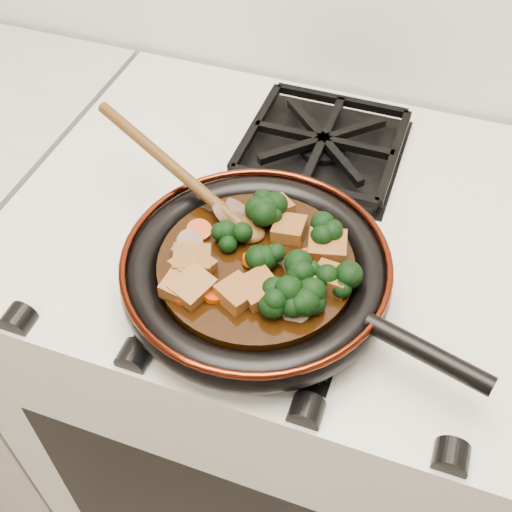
% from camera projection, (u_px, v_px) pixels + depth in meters
% --- Properties ---
extents(stove, '(0.76, 0.60, 0.90)m').
position_uv_depth(stove, '(284.00, 384.00, 1.21)').
color(stove, beige).
rests_on(stove, ground).
extents(burner_grate_front, '(0.23, 0.23, 0.03)m').
position_uv_depth(burner_grate_front, '(260.00, 283.00, 0.77)').
color(burner_grate_front, black).
rests_on(burner_grate_front, stove).
extents(burner_grate_back, '(0.23, 0.23, 0.03)m').
position_uv_depth(burner_grate_back, '(323.00, 144.00, 0.95)').
color(burner_grate_back, black).
rests_on(burner_grate_back, stove).
extents(skillet, '(0.43, 0.32, 0.05)m').
position_uv_depth(skillet, '(258.00, 272.00, 0.75)').
color(skillet, black).
rests_on(skillet, burner_grate_front).
extents(braising_sauce, '(0.23, 0.23, 0.02)m').
position_uv_depth(braising_sauce, '(256.00, 268.00, 0.74)').
color(braising_sauce, black).
rests_on(braising_sauce, skillet).
extents(tofu_cube_0, '(0.04, 0.04, 0.02)m').
position_uv_depth(tofu_cube_0, '(289.00, 229.00, 0.76)').
color(tofu_cube_0, brown).
rests_on(tofu_cube_0, braising_sauce).
extents(tofu_cube_1, '(0.05, 0.05, 0.02)m').
position_uv_depth(tofu_cube_1, '(277.00, 209.00, 0.78)').
color(tofu_cube_1, brown).
rests_on(tofu_cube_1, braising_sauce).
extents(tofu_cube_2, '(0.06, 0.06, 0.03)m').
position_uv_depth(tofu_cube_2, '(192.00, 262.00, 0.72)').
color(tofu_cube_2, brown).
rests_on(tofu_cube_2, braising_sauce).
extents(tofu_cube_3, '(0.05, 0.05, 0.03)m').
position_uv_depth(tofu_cube_3, '(327.00, 248.00, 0.74)').
color(tofu_cube_3, brown).
rests_on(tofu_cube_3, braising_sauce).
extents(tofu_cube_4, '(0.04, 0.04, 0.03)m').
position_uv_depth(tofu_cube_4, '(181.00, 286.00, 0.70)').
color(tofu_cube_4, brown).
rests_on(tofu_cube_4, braising_sauce).
extents(tofu_cube_5, '(0.04, 0.04, 0.03)m').
position_uv_depth(tofu_cube_5, '(331.00, 279.00, 0.71)').
color(tofu_cube_5, brown).
rests_on(tofu_cube_5, braising_sauce).
extents(tofu_cube_6, '(0.05, 0.06, 0.03)m').
position_uv_depth(tofu_cube_6, '(193.00, 288.00, 0.70)').
color(tofu_cube_6, brown).
rests_on(tofu_cube_6, braising_sauce).
extents(tofu_cube_7, '(0.05, 0.05, 0.03)m').
position_uv_depth(tofu_cube_7, '(192.00, 268.00, 0.72)').
color(tofu_cube_7, brown).
rests_on(tofu_cube_7, braising_sauce).
extents(tofu_cube_8, '(0.06, 0.06, 0.03)m').
position_uv_depth(tofu_cube_8, '(259.00, 290.00, 0.70)').
color(tofu_cube_8, brown).
rests_on(tofu_cube_8, braising_sauce).
extents(tofu_cube_9, '(0.05, 0.05, 0.02)m').
position_uv_depth(tofu_cube_9, '(237.00, 294.00, 0.69)').
color(tofu_cube_9, brown).
rests_on(tofu_cube_9, braising_sauce).
extents(broccoli_floret_0, '(0.07, 0.07, 0.07)m').
position_uv_depth(broccoli_floret_0, '(274.00, 299.00, 0.68)').
color(broccoli_floret_0, black).
rests_on(broccoli_floret_0, braising_sauce).
extents(broccoli_floret_1, '(0.09, 0.08, 0.06)m').
position_uv_depth(broccoli_floret_1, '(269.00, 260.00, 0.72)').
color(broccoli_floret_1, black).
rests_on(broccoli_floret_1, braising_sauce).
extents(broccoli_floret_2, '(0.08, 0.08, 0.06)m').
position_uv_depth(broccoli_floret_2, '(299.00, 290.00, 0.70)').
color(broccoli_floret_2, black).
rests_on(broccoli_floret_2, braising_sauce).
extents(broccoli_floret_3, '(0.09, 0.08, 0.06)m').
position_uv_depth(broccoli_floret_3, '(267.00, 214.00, 0.77)').
color(broccoli_floret_3, black).
rests_on(broccoli_floret_3, braising_sauce).
extents(broccoli_floret_4, '(0.10, 0.09, 0.07)m').
position_uv_depth(broccoli_floret_4, '(301.00, 279.00, 0.70)').
color(broccoli_floret_4, black).
rests_on(broccoli_floret_4, braising_sauce).
extents(broccoli_floret_5, '(0.08, 0.08, 0.06)m').
position_uv_depth(broccoli_floret_5, '(229.00, 241.00, 0.75)').
color(broccoli_floret_5, black).
rests_on(broccoli_floret_5, braising_sauce).
extents(broccoli_floret_6, '(0.07, 0.07, 0.06)m').
position_uv_depth(broccoli_floret_6, '(330.00, 236.00, 0.75)').
color(broccoli_floret_6, black).
rests_on(broccoli_floret_6, braising_sauce).
extents(broccoli_floret_7, '(0.10, 0.09, 0.08)m').
position_uv_depth(broccoli_floret_7, '(307.00, 303.00, 0.68)').
color(broccoli_floret_7, black).
rests_on(broccoli_floret_7, braising_sauce).
extents(broccoli_floret_8, '(0.09, 0.09, 0.07)m').
position_uv_depth(broccoli_floret_8, '(338.00, 278.00, 0.71)').
color(broccoli_floret_8, black).
rests_on(broccoli_floret_8, braising_sauce).
extents(carrot_coin_0, '(0.03, 0.03, 0.02)m').
position_uv_depth(carrot_coin_0, '(199.00, 231.00, 0.76)').
color(carrot_coin_0, '#AA3104').
rests_on(carrot_coin_0, braising_sauce).
extents(carrot_coin_1, '(0.03, 0.03, 0.01)m').
position_uv_depth(carrot_coin_1, '(186.00, 293.00, 0.70)').
color(carrot_coin_1, '#AA3104').
rests_on(carrot_coin_1, braising_sauce).
extents(carrot_coin_2, '(0.03, 0.03, 0.01)m').
position_uv_depth(carrot_coin_2, '(214.00, 293.00, 0.70)').
color(carrot_coin_2, '#AA3104').
rests_on(carrot_coin_2, braising_sauce).
extents(carrot_coin_3, '(0.03, 0.03, 0.02)m').
position_uv_depth(carrot_coin_3, '(254.00, 260.00, 0.73)').
color(carrot_coin_3, '#AA3104').
rests_on(carrot_coin_3, braising_sauce).
extents(carrot_coin_4, '(0.03, 0.03, 0.02)m').
position_uv_depth(carrot_coin_4, '(298.00, 267.00, 0.72)').
color(carrot_coin_4, '#AA3104').
rests_on(carrot_coin_4, braising_sauce).
extents(carrot_coin_5, '(0.03, 0.03, 0.02)m').
position_uv_depth(carrot_coin_5, '(309.00, 260.00, 0.73)').
color(carrot_coin_5, '#AA3104').
rests_on(carrot_coin_5, braising_sauce).
extents(mushroom_slice_0, '(0.04, 0.04, 0.03)m').
position_uv_depth(mushroom_slice_0, '(296.00, 307.00, 0.68)').
color(mushroom_slice_0, brown).
rests_on(mushroom_slice_0, braising_sauce).
extents(mushroom_slice_1, '(0.05, 0.05, 0.03)m').
position_uv_depth(mushroom_slice_1, '(239.00, 210.00, 0.78)').
color(mushroom_slice_1, brown).
rests_on(mushroom_slice_1, braising_sauce).
extents(mushroom_slice_2, '(0.04, 0.04, 0.03)m').
position_uv_depth(mushroom_slice_2, '(185.00, 254.00, 0.73)').
color(mushroom_slice_2, brown).
rests_on(mushroom_slice_2, braising_sauce).
extents(mushroom_slice_3, '(0.04, 0.05, 0.03)m').
position_uv_depth(mushroom_slice_3, '(225.00, 214.00, 0.78)').
color(mushroom_slice_3, brown).
rests_on(mushroom_slice_3, braising_sauce).
extents(mushroom_slice_4, '(0.04, 0.04, 0.02)m').
position_uv_depth(mushroom_slice_4, '(189.00, 242.00, 0.75)').
color(mushroom_slice_4, brown).
rests_on(mushroom_slice_4, braising_sauce).
extents(wooden_spoon, '(0.16, 0.09, 0.25)m').
position_uv_depth(wooden_spoon, '(201.00, 190.00, 0.78)').
color(wooden_spoon, '#4A2D10').
rests_on(wooden_spoon, braising_sauce).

